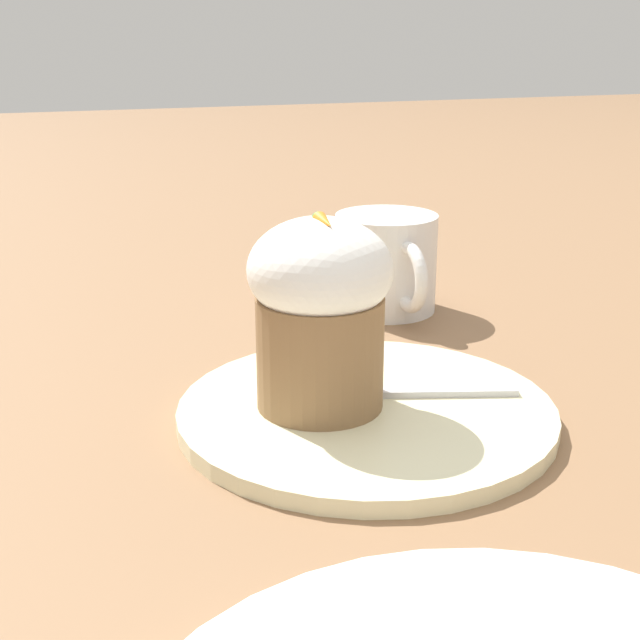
# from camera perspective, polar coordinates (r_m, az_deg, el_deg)

# --- Properties ---
(ground_plane) EXTENTS (4.00, 4.00, 0.00)m
(ground_plane) POSITION_cam_1_polar(r_m,az_deg,el_deg) (0.53, 2.97, -6.44)
(ground_plane) COLOR #846042
(dessert_plate) EXTENTS (0.22, 0.22, 0.01)m
(dessert_plate) POSITION_cam_1_polar(r_m,az_deg,el_deg) (0.53, 2.98, -5.94)
(dessert_plate) COLOR beige
(dessert_plate) RESTS_ON ground_plane
(carrot_cake) EXTENTS (0.08, 0.08, 0.11)m
(carrot_cake) POSITION_cam_1_polar(r_m,az_deg,el_deg) (0.50, 0.00, 0.71)
(carrot_cake) COLOR olive
(carrot_cake) RESTS_ON dessert_plate
(spoon) EXTENTS (0.06, 0.14, 0.01)m
(spoon) POSITION_cam_1_polar(r_m,az_deg,el_deg) (0.53, 2.02, -4.58)
(spoon) COLOR silver
(spoon) RESTS_ON dessert_plate
(coffee_cup) EXTENTS (0.11, 0.08, 0.08)m
(coffee_cup) POSITION_cam_1_polar(r_m,az_deg,el_deg) (0.71, 4.30, 3.63)
(coffee_cup) COLOR white
(coffee_cup) RESTS_ON ground_plane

